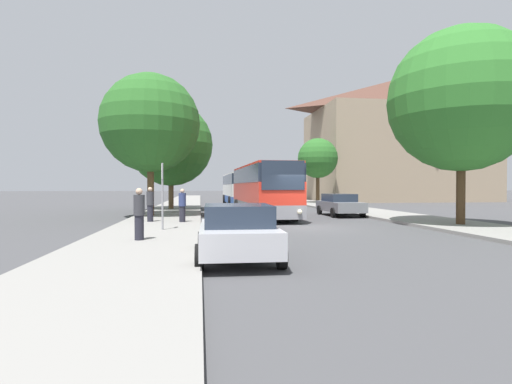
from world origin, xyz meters
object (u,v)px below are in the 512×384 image
at_px(parked_car_left_curb, 237,231).
at_px(pedestrian_walking_back, 139,214).
at_px(bus_middle, 239,188).
at_px(pedestrian_waiting_near, 182,205).
at_px(tree_right_near, 461,100).
at_px(tree_right_mid, 318,158).
at_px(bus_stop_sign, 162,189).
at_px(bus_front, 262,189).
at_px(tree_left_far, 150,123).
at_px(tree_left_near, 171,144).
at_px(pedestrian_waiting_far, 150,204).
at_px(parked_car_right_near, 340,204).

distance_m(parked_car_left_curb, pedestrian_walking_back, 4.43).
bearing_deg(bus_middle, pedestrian_waiting_near, -104.16).
distance_m(tree_right_near, tree_right_mid, 24.91).
distance_m(bus_stop_sign, pedestrian_waiting_near, 3.67).
height_order(bus_front, tree_left_far, tree_left_far).
height_order(tree_left_far, tree_right_near, tree_right_near).
height_order(bus_front, parked_car_left_curb, bus_front).
height_order(pedestrian_waiting_near, tree_left_near, tree_left_near).
bearing_deg(pedestrian_waiting_far, tree_left_near, 135.09).
relative_size(bus_stop_sign, tree_right_near, 0.30).
height_order(bus_front, pedestrian_walking_back, bus_front).
bearing_deg(tree_left_near, tree_left_far, -95.45).
xyz_separation_m(bus_front, tree_left_far, (-6.87, -0.09, 4.02)).
xyz_separation_m(bus_stop_sign, pedestrian_walking_back, (-0.47, -3.08, -0.82)).
bearing_deg(tree_right_mid, parked_car_left_curb, -110.28).
relative_size(parked_car_left_curb, tree_right_near, 0.44).
xyz_separation_m(pedestrian_walking_back, tree_right_mid, (14.70, 28.48, 3.95)).
height_order(bus_stop_sign, tree_right_near, tree_right_near).
height_order(parked_car_left_curb, tree_right_mid, tree_right_mid).
height_order(bus_middle, tree_right_near, tree_right_near).
xyz_separation_m(parked_car_left_curb, tree_left_near, (-3.23, 21.81, 4.47)).
xyz_separation_m(parked_car_left_curb, pedestrian_waiting_near, (-1.84, 9.88, 0.22)).
bearing_deg(tree_left_far, bus_middle, 66.31).
relative_size(bus_middle, bus_stop_sign, 4.29).
height_order(pedestrian_waiting_near, tree_right_mid, tree_right_mid).
distance_m(bus_middle, tree_left_near, 11.16).
distance_m(pedestrian_walking_back, tree_right_mid, 32.29).
bearing_deg(bus_front, tree_left_far, 179.28).
height_order(bus_middle, pedestrian_waiting_far, bus_middle).
distance_m(bus_stop_sign, pedestrian_walking_back, 3.23).
bearing_deg(pedestrian_walking_back, parked_car_right_near, -134.45).
distance_m(pedestrian_waiting_near, pedestrian_waiting_far, 1.66).
bearing_deg(tree_right_mid, bus_front, -117.14).
bearing_deg(pedestrian_walking_back, bus_front, -117.88).
bearing_deg(bus_middle, pedestrian_walking_back, -103.27).
xyz_separation_m(pedestrian_waiting_far, pedestrian_walking_back, (0.49, -6.99, -0.01)).
relative_size(tree_left_far, tree_right_mid, 1.22).
relative_size(bus_front, pedestrian_waiting_near, 6.99).
xyz_separation_m(parked_car_left_curb, tree_left_far, (-3.93, 14.52, 4.98)).
bearing_deg(pedestrian_waiting_far, tree_right_mid, 100.89).
xyz_separation_m(pedestrian_waiting_far, tree_right_mid, (15.19, 21.49, 3.94)).
height_order(pedestrian_waiting_far, tree_right_mid, tree_right_mid).
height_order(bus_stop_sign, pedestrian_waiting_far, bus_stop_sign).
relative_size(pedestrian_waiting_near, pedestrian_walking_back, 0.96).
xyz_separation_m(bus_middle, tree_right_mid, (8.72, 1.41, 3.25)).
bearing_deg(pedestrian_waiting_far, parked_car_right_near, 66.95).
height_order(pedestrian_walking_back, tree_right_mid, tree_right_mid).
bearing_deg(pedestrian_waiting_near, parked_car_left_curb, 85.49).
bearing_deg(parked_car_right_near, parked_car_left_curb, 61.09).
relative_size(tree_left_far, tree_right_near, 0.93).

